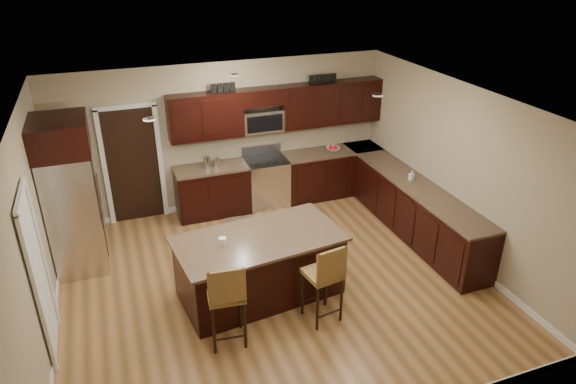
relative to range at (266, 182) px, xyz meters
name	(u,v)px	position (x,y,z in m)	size (l,w,h in m)	color
floor	(274,283)	(-0.68, -2.45, -0.47)	(6.00, 6.00, 0.00)	#9D6E3E
ceiling	(272,105)	(-0.68, -2.45, 2.23)	(6.00, 6.00, 0.00)	silver
wall_back	(225,137)	(-0.68, 0.30, 0.88)	(6.00, 6.00, 0.00)	tan
wall_left	(32,241)	(-3.68, -2.45, 0.88)	(5.50, 5.50, 0.00)	tan
wall_right	(457,171)	(2.32, -2.45, 0.88)	(5.50, 5.50, 0.00)	tan
base_cabinets	(348,194)	(1.22, -1.01, -0.01)	(4.02, 3.96, 0.92)	black
upper_cabinets	(282,107)	(0.36, 0.13, 1.37)	(4.00, 0.33, 0.80)	black
range	(266,182)	(0.00, 0.00, 0.00)	(0.76, 0.64, 1.11)	silver
microwave	(262,121)	(0.00, 0.15, 1.15)	(0.76, 0.31, 0.40)	silver
doorway	(133,166)	(-2.33, 0.28, 0.56)	(0.85, 0.03, 2.06)	black
pantry_door	(39,278)	(-3.66, -2.75, 0.55)	(0.03, 0.80, 2.04)	white
letter_decor	(274,83)	(0.22, 0.13, 1.82)	(2.20, 0.03, 0.15)	black
island	(260,268)	(-0.95, -2.61, -0.04)	(2.38, 1.44, 0.92)	black
stool_left	(226,296)	(-1.62, -3.46, 0.26)	(0.49, 0.49, 1.18)	olive
stool_right	(326,275)	(-0.33, -3.46, 0.25)	(0.49, 0.49, 1.15)	olive
refrigerator	(71,194)	(-3.30, -0.95, 0.73)	(0.79, 0.99, 2.35)	silver
floor_mat	(252,224)	(-0.49, -0.68, -0.47)	(0.98, 0.65, 0.01)	brown
fruit_bowl	(333,149)	(1.36, 0.00, 0.48)	(0.26, 0.26, 0.06)	silver
soap_bottle	(412,175)	(2.02, -1.70, 0.53)	(0.08, 0.08, 0.17)	#B2B2B2
canister_tall	(207,162)	(-1.09, 0.00, 0.55)	(0.12, 0.12, 0.21)	silver
canister_short	(217,162)	(-0.92, 0.00, 0.53)	(0.11, 0.11, 0.16)	silver
island_jar	(223,241)	(-1.45, -2.61, 0.50)	(0.10, 0.10, 0.10)	white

